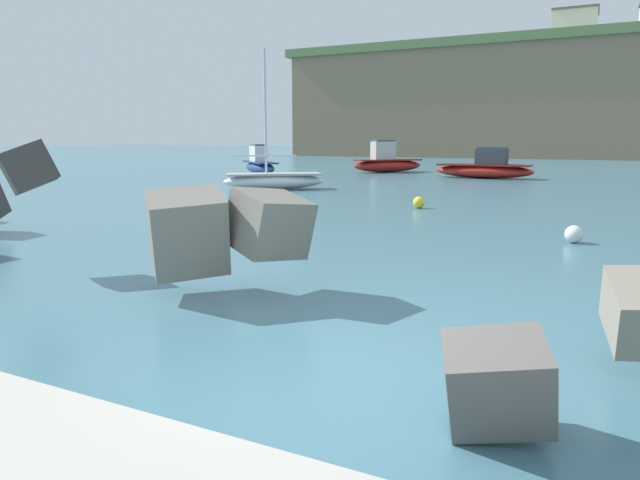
% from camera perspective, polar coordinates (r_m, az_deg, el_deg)
% --- Properties ---
extents(ground_plane, '(400.00, 400.00, 0.00)m').
position_cam_1_polar(ground_plane, '(6.22, -0.45, -13.70)').
color(ground_plane, '#42707F').
extents(breakwater_jetty, '(31.90, 8.00, 2.55)m').
position_cam_1_polar(breakwater_jetty, '(9.44, -13.50, 1.19)').
color(breakwater_jetty, '#605B56').
rests_on(breakwater_jetty, ground).
extents(boat_near_right, '(5.12, 4.40, 6.97)m').
position_cam_1_polar(boat_near_right, '(28.72, -4.77, 6.19)').
color(boat_near_right, white).
rests_on(boat_near_right, ground).
extents(boat_mid_right, '(5.10, 5.43, 2.49)m').
position_cam_1_polar(boat_mid_right, '(44.11, 6.89, 7.94)').
color(boat_mid_right, maroon).
rests_on(boat_mid_right, ground).
extents(boat_far_centre, '(5.22, 4.99, 2.19)m').
position_cam_1_polar(boat_far_centre, '(42.01, -6.24, 7.72)').
color(boat_far_centre, navy).
rests_on(boat_far_centre, ground).
extents(boat_far_right, '(6.49, 2.40, 2.06)m').
position_cam_1_polar(boat_far_right, '(38.57, 16.60, 7.09)').
color(boat_far_right, maroon).
rests_on(boat_far_right, ground).
extents(mooring_buoy_middle, '(0.44, 0.44, 0.44)m').
position_cam_1_polar(mooring_buoy_middle, '(15.09, 24.66, 0.55)').
color(mooring_buoy_middle, silver).
rests_on(mooring_buoy_middle, ground).
extents(mooring_buoy_outer, '(0.44, 0.44, 0.44)m').
position_cam_1_polar(mooring_buoy_outer, '(21.02, 10.14, 3.83)').
color(mooring_buoy_outer, yellow).
rests_on(mooring_buoy_outer, ground).
extents(headland_bluff, '(94.73, 45.07, 16.11)m').
position_cam_1_polar(headland_bluff, '(100.08, 28.77, 12.24)').
color(headland_bluff, '#847056').
rests_on(headland_bluff, ground).
extents(station_building_central, '(6.73, 6.00, 4.19)m').
position_cam_1_polar(station_building_central, '(110.90, 30.01, 17.11)').
color(station_building_central, '#B2ADA3').
rests_on(station_building_central, headland_bluff).
extents(station_building_east, '(6.56, 7.28, 5.97)m').
position_cam_1_polar(station_building_east, '(99.97, 24.70, 18.95)').
color(station_building_east, silver).
rests_on(station_building_east, headland_bluff).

